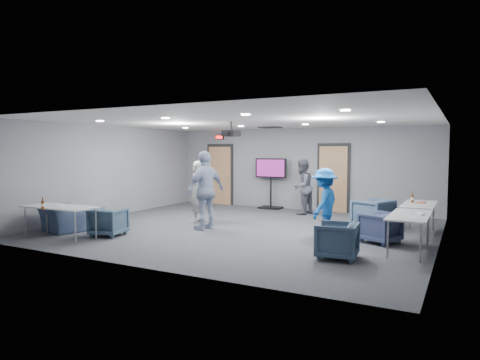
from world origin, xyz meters
The scene contains 29 objects.
floor centered at (0.00, 0.00, 0.00)m, with size 9.00×9.00×0.00m, color #313438.
ceiling centered at (0.00, 0.00, 2.70)m, with size 9.00×9.00×0.00m, color silver.
wall_back centered at (0.00, 4.00, 1.35)m, with size 9.00×0.02×2.70m, color slate.
wall_front centered at (0.00, -4.00, 1.35)m, with size 9.00×0.02×2.70m, color slate.
wall_left centered at (-4.50, 0.00, 1.35)m, with size 0.02×8.00×2.70m, color slate.
wall_right centered at (4.50, 0.00, 1.35)m, with size 0.02×8.00×2.70m, color slate.
door_left centered at (-3.00, 3.95, 1.07)m, with size 1.06×0.17×2.24m.
door_right centered at (1.20, 3.95, 1.07)m, with size 1.06×0.17×2.24m.
exit_sign centered at (-3.00, 3.93, 2.45)m, with size 0.32×0.08×0.16m.
hvac_diffuser centered at (-0.50, 2.80, 2.69)m, with size 0.60×0.60×0.03m, color black.
downlights centered at (0.00, 0.00, 2.68)m, with size 6.18×3.78×0.02m.
person_a centered at (-1.53, 0.21, 0.84)m, with size 0.62×0.40×1.69m, color gray.
person_b centered at (0.49, 3.00, 0.85)m, with size 0.83×0.64×1.70m, color #545865.
person_c centered at (-0.76, -0.54, 0.98)m, with size 1.15×0.48×1.96m, color #9AA7C7.
person_d centered at (2.17, -0.24, 0.79)m, with size 1.02×0.59×1.58m, color blue.
chair_right_a centered at (2.91, 1.48, 0.38)m, with size 0.81×0.84×0.76m, color #3A4D65.
chair_right_b centered at (3.35, -0.10, 0.33)m, with size 0.70×0.72×0.66m, color #3E476B.
chair_right_c centered at (2.90, -1.86, 0.33)m, with size 0.71×0.73×0.67m, color #324357.
chair_front_a centered at (-2.32, -2.26, 0.32)m, with size 0.69×0.71×0.65m, color #394F63.
chair_front_b centered at (-3.71, -2.40, 0.32)m, with size 0.97×0.85×0.63m, color #3D4C6A.
table_right_a centered at (4.00, 1.23, 0.68)m, with size 0.70×1.67×0.73m.
table_right_b centered at (4.00, -0.67, 0.68)m, with size 0.71×1.71×0.73m.
table_front_left centered at (-3.04, -3.00, 0.68)m, with size 1.75×0.74×0.73m.
bottle_front centered at (-2.93, -3.51, 0.83)m, with size 0.07×0.07×0.26m.
bottle_right centered at (3.83, 1.40, 0.83)m, with size 0.07×0.07×0.27m.
snack_box centered at (4.04, 1.35, 0.75)m, with size 0.16×0.11×0.04m, color #BA4A2E.
wrapper centered at (4.16, -0.69, 0.75)m, with size 0.19×0.13×0.04m, color white.
tv_stand centered at (-0.89, 3.75, 0.97)m, with size 1.11×0.53×1.70m.
projector centered at (-0.30, -0.06, 2.40)m, with size 0.42×0.39×0.37m.
Camera 1 is at (4.93, -9.47, 1.98)m, focal length 32.00 mm.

